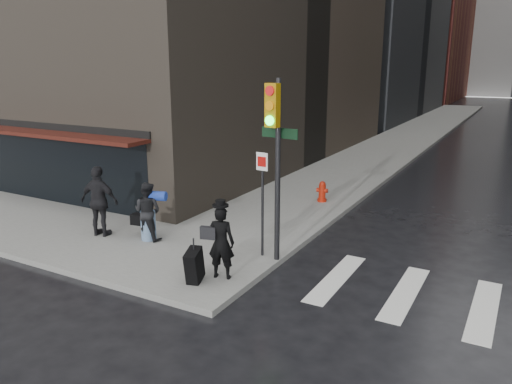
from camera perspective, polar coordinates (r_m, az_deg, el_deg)
ground at (r=12.78m, az=-7.50°, el=-8.21°), size 140.00×140.00×0.00m
sidewalk_left at (r=37.41m, az=17.90°, el=6.47°), size 4.00×50.00×0.15m
bldg_left_far at (r=74.62m, az=14.08°, el=20.43°), size 22.00×20.00×26.00m
storefront at (r=18.34m, az=-22.00°, el=3.80°), size 8.40×1.11×2.83m
man_overcoat at (r=11.29m, az=-4.64°, el=-6.17°), size 0.96×1.15×1.88m
man_jeans at (r=14.02m, az=-12.29°, el=-2.15°), size 1.19×0.72×1.63m
man_greycoat at (r=14.63m, az=-17.45°, el=-1.03°), size 1.24×0.68×2.01m
traffic_light at (r=11.78m, az=2.09°, el=5.23°), size 1.10×0.55×4.44m
fire_hydrant at (r=17.74m, az=7.57°, el=-0.05°), size 0.41×0.32×0.74m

